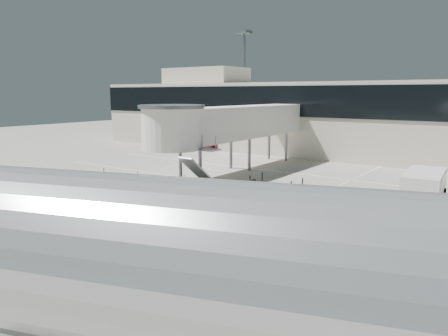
{
  "coord_description": "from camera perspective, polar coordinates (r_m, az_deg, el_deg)",
  "views": [
    {
      "loc": [
        17.57,
        -17.61,
        6.9
      ],
      "look_at": [
        1.11,
        5.38,
        2.0
      ],
      "focal_mm": 35.0,
      "sensor_mm": 36.0,
      "label": 1
    }
  ],
  "objects": [
    {
      "name": "baggage_tug",
      "position": [
        25.99,
        5.11,
        -4.17
      ],
      "size": [
        2.75,
        1.89,
        1.73
      ],
      "rotation": [
        0.0,
        0.0,
        0.09
      ],
      "color": "maroon",
      "rests_on": "ground"
    },
    {
      "name": "lane_markings",
      "position": [
        33.25,
        1.48,
        -2.13
      ],
      "size": [
        40.0,
        30.0,
        0.02
      ],
      "color": "white",
      "rests_on": "ground"
    },
    {
      "name": "box_cart_near",
      "position": [
        23.05,
        -10.25,
        -6.26
      ],
      "size": [
        3.69,
        2.33,
        1.42
      ],
      "rotation": [
        0.0,
        0.0,
        0.32
      ],
      "color": "black",
      "rests_on": "ground"
    },
    {
      "name": "terminal",
      "position": [
        50.89,
        15.03,
        6.36
      ],
      "size": [
        64.0,
        12.11,
        15.2
      ],
      "color": "beige",
      "rests_on": "ground"
    },
    {
      "name": "ground",
      "position": [
        25.81,
        -9.03,
        -5.8
      ],
      "size": [
        140.0,
        140.0,
        0.0
      ],
      "primitive_type": "plane",
      "color": "#B2AE9F",
      "rests_on": "ground"
    },
    {
      "name": "belt_loader",
      "position": [
        53.39,
        -2.68,
        3.28
      ],
      "size": [
        4.74,
        3.27,
        2.15
      ],
      "rotation": [
        0.0,
        0.0,
        0.41
      ],
      "color": "maroon",
      "rests_on": "ground"
    },
    {
      "name": "jet_bridge",
      "position": [
        36.92,
        -0.18,
        5.77
      ],
      "size": [
        5.7,
        20.4,
        6.03
      ],
      "color": "white",
      "rests_on": "ground"
    },
    {
      "name": "suitcase_cart",
      "position": [
        28.53,
        6.86,
        -3.05
      ],
      "size": [
        4.0,
        1.76,
        1.55
      ],
      "rotation": [
        0.0,
        0.0,
        -0.05
      ],
      "color": "black",
      "rests_on": "ground"
    },
    {
      "name": "minivan",
      "position": [
        30.39,
        24.69,
        -1.9
      ],
      "size": [
        2.68,
        5.42,
        1.99
      ],
      "rotation": [
        0.0,
        0.0,
        0.08
      ],
      "color": "silver",
      "rests_on": "ground"
    },
    {
      "name": "aircraft",
      "position": [
        9.38,
        11.0,
        -15.15
      ],
      "size": [
        20.36,
        9.2,
        5.24
      ],
      "rotation": [
        0.0,
        0.0,
        0.31
      ],
      "color": "silver",
      "rests_on": "ground"
    },
    {
      "name": "ground_worker",
      "position": [
        23.96,
        -10.09,
        -4.64
      ],
      "size": [
        0.72,
        0.48,
        1.95
      ],
      "primitive_type": "imported",
      "rotation": [
        0.0,
        0.0,
        0.01
      ],
      "color": "#B3FF1A",
      "rests_on": "ground"
    },
    {
      "name": "box_cart_far",
      "position": [
        31.68,
        -14.31,
        -2.01
      ],
      "size": [
        3.93,
        2.1,
        1.51
      ],
      "rotation": [
        0.0,
        0.0,
        0.18
      ],
      "color": "black",
      "rests_on": "ground"
    }
  ]
}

